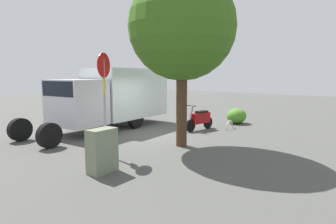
{
  "coord_description": "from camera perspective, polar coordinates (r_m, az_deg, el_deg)",
  "views": [
    {
      "loc": [
        8.83,
        7.6,
        2.53
      ],
      "look_at": [
        -0.4,
        0.22,
        1.0
      ],
      "focal_mm": 30.37,
      "sensor_mm": 36.0,
      "label": 1
    }
  ],
  "objects": [
    {
      "name": "ground_plane",
      "position": [
        11.93,
        -2.05,
        -4.85
      ],
      "size": [
        60.0,
        60.0,
        0.0
      ],
      "primitive_type": "plane",
      "color": "#4B4B47"
    },
    {
      "name": "box_truck_near",
      "position": [
        13.85,
        -11.07,
        3.36
      ],
      "size": [
        7.64,
        2.76,
        2.86
      ],
      "rotation": [
        0.0,
        0.0,
        0.08
      ],
      "color": "black",
      "rests_on": "ground"
    },
    {
      "name": "motorcycle",
      "position": [
        13.25,
        6.45,
        -1.38
      ],
      "size": [
        1.81,
        0.6,
        1.2
      ],
      "rotation": [
        0.0,
        0.0,
        -0.14
      ],
      "color": "black",
      "rests_on": "ground"
    },
    {
      "name": "stop_sign",
      "position": [
        8.99,
        -12.68,
        4.75
      ],
      "size": [
        0.71,
        0.33,
        3.21
      ],
      "color": "#9E9EA3",
      "rests_on": "ground"
    },
    {
      "name": "street_tree",
      "position": [
        10.15,
        2.84,
        16.65
      ],
      "size": [
        3.7,
        3.7,
        6.04
      ],
      "color": "#47301E",
      "rests_on": "ground"
    },
    {
      "name": "utility_cabinet",
      "position": [
        7.64,
        -13.08,
        -7.59
      ],
      "size": [
        0.77,
        0.46,
        1.16
      ],
      "primitive_type": "cube",
      "rotation": [
        0.0,
        0.0,
        0.04
      ],
      "color": "slate",
      "rests_on": "ground"
    },
    {
      "name": "bike_rack_hoop",
      "position": [
        13.85,
        12.24,
        -3.29
      ],
      "size": [
        0.85,
        0.14,
        0.85
      ],
      "primitive_type": "torus",
      "rotation": [
        1.57,
        0.0,
        0.11
      ],
      "color": "#B7B7BC",
      "rests_on": "ground"
    },
    {
      "name": "shrub_near_sign",
      "position": [
        15.37,
        13.61,
        -0.77
      ],
      "size": [
        1.18,
        0.96,
        0.8
      ],
      "primitive_type": "ellipsoid",
      "color": "#488427",
      "rests_on": "ground"
    }
  ]
}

